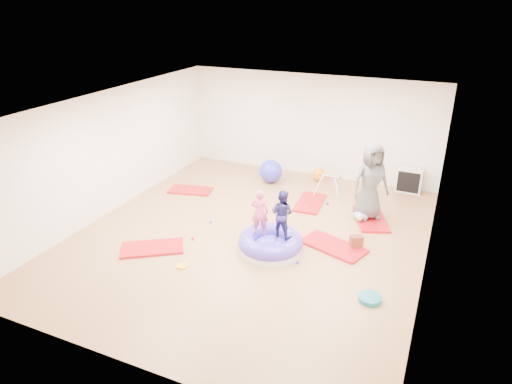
% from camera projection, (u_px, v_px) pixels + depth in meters
% --- Properties ---
extents(room, '(7.01, 8.01, 2.81)m').
position_uv_depth(room, '(250.00, 175.00, 9.13)').
color(room, '#A0674E').
rests_on(room, ground).
extents(gym_mat_front_left, '(1.37, 1.19, 0.05)m').
position_uv_depth(gym_mat_front_left, '(152.00, 248.00, 9.18)').
color(gym_mat_front_left, red).
rests_on(gym_mat_front_left, ground).
extents(gym_mat_mid_left, '(1.20, 0.78, 0.05)m').
position_uv_depth(gym_mat_mid_left, '(190.00, 190.00, 11.88)').
color(gym_mat_mid_left, red).
rests_on(gym_mat_mid_left, ground).
extents(gym_mat_center_back, '(0.67, 1.22, 0.05)m').
position_uv_depth(gym_mat_center_back, '(310.00, 203.00, 11.16)').
color(gym_mat_center_back, red).
rests_on(gym_mat_center_back, ground).
extents(gym_mat_right, '(1.42, 1.03, 0.05)m').
position_uv_depth(gym_mat_right, '(333.00, 246.00, 9.24)').
color(gym_mat_right, red).
rests_on(gym_mat_right, ground).
extents(gym_mat_rear_right, '(1.06, 1.42, 0.05)m').
position_uv_depth(gym_mat_rear_right, '(371.00, 219.00, 10.35)').
color(gym_mat_rear_right, red).
rests_on(gym_mat_rear_right, ground).
extents(inflatable_cushion, '(1.29, 1.29, 0.41)m').
position_uv_depth(inflatable_cushion, '(270.00, 244.00, 9.07)').
color(inflatable_cushion, white).
rests_on(inflatable_cushion, ground).
extents(child_pink, '(0.39, 0.30, 0.95)m').
position_uv_depth(child_pink, '(260.00, 210.00, 8.90)').
color(child_pink, '#DE4679').
rests_on(child_pink, inflatable_cushion).
extents(child_navy, '(0.52, 0.44, 0.98)m').
position_uv_depth(child_navy, '(282.00, 211.00, 8.81)').
color(child_navy, '#1F1D51').
rests_on(child_navy, inflatable_cushion).
extents(adult_caregiver, '(1.01, 0.97, 1.74)m').
position_uv_depth(adult_caregiver, '(371.00, 181.00, 10.06)').
color(adult_caregiver, '#4B4B4B').
rests_on(adult_caregiver, gym_mat_rear_right).
extents(infant, '(0.34, 0.34, 0.20)m').
position_uv_depth(infant, '(361.00, 216.00, 10.22)').
color(infant, '#8CA7E7').
rests_on(infant, gym_mat_rear_right).
extents(ball_pit_balls, '(2.40, 2.89, 0.06)m').
position_uv_depth(ball_pit_balls, '(274.00, 227.00, 9.99)').
color(ball_pit_balls, yellow).
rests_on(ball_pit_balls, ground).
extents(exercise_ball_blue, '(0.63, 0.63, 0.63)m').
position_uv_depth(exercise_ball_blue, '(271.00, 171.00, 12.33)').
color(exercise_ball_blue, '#3130C7').
rests_on(exercise_ball_blue, ground).
extents(exercise_ball_orange, '(0.36, 0.36, 0.36)m').
position_uv_depth(exercise_ball_orange, '(319.00, 174.00, 12.47)').
color(exercise_ball_orange, orange).
rests_on(exercise_ball_orange, ground).
extents(infant_play_gym, '(0.68, 0.65, 0.52)m').
position_uv_depth(infant_play_gym, '(330.00, 182.00, 11.53)').
color(infant_play_gym, silver).
rests_on(infant_play_gym, ground).
extents(cube_shelf, '(0.63, 0.31, 0.63)m').
position_uv_depth(cube_shelf, '(409.00, 180.00, 11.72)').
color(cube_shelf, silver).
rests_on(cube_shelf, ground).
extents(balance_disc, '(0.39, 0.39, 0.09)m').
position_uv_depth(balance_disc, '(370.00, 299.00, 7.63)').
color(balance_disc, '#176D7D').
rests_on(balance_disc, ground).
extents(backpack, '(0.29, 0.26, 0.29)m').
position_uv_depth(backpack, '(356.00, 242.00, 9.15)').
color(backpack, '#BE4126').
rests_on(backpack, ground).
extents(yellow_toy, '(0.22, 0.22, 0.03)m').
position_uv_depth(yellow_toy, '(182.00, 266.00, 8.59)').
color(yellow_toy, yellow).
rests_on(yellow_toy, ground).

